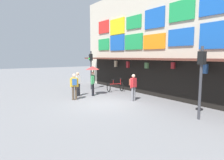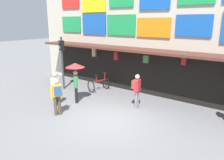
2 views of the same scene
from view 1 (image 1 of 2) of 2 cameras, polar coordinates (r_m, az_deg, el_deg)
ground_plane at (r=11.70m, az=-1.82°, el=-6.82°), size 80.00×80.00×0.00m
shopfront at (r=14.44m, az=13.75°, el=11.43°), size 18.00×2.60×8.00m
traffic_light_near at (r=16.44m, az=-6.14°, el=4.64°), size 0.33×0.35×3.20m
traffic_light_far at (r=9.28m, az=24.48°, el=2.38°), size 0.29×0.33×3.20m
bicycle_parked at (r=15.51m, az=0.93°, el=-1.94°), size 0.97×1.30×1.05m
pedestrian_with_umbrella at (r=13.80m, az=-5.62°, el=2.16°), size 0.96×0.96×2.08m
pedestrian_in_white at (r=12.25m, az=6.14°, el=-1.54°), size 0.39×0.53×1.68m
pedestrian_in_purple at (r=12.67m, az=-10.88°, el=-1.35°), size 0.44×0.50×1.68m
pedestrian_in_green at (r=13.86m, az=-9.90°, el=-0.78°), size 0.27×0.53×1.68m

